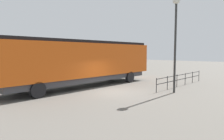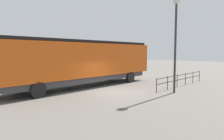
{
  "view_description": "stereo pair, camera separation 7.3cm",
  "coord_description": "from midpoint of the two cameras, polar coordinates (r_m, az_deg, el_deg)",
  "views": [
    {
      "loc": [
        10.74,
        -11.8,
        3.06
      ],
      "look_at": [
        0.33,
        -0.58,
        1.75
      ],
      "focal_mm": 33.49,
      "sensor_mm": 36.0,
      "label": 1
    },
    {
      "loc": [
        10.79,
        -11.75,
        3.06
      ],
      "look_at": [
        0.33,
        -0.58,
        1.75
      ],
      "focal_mm": 33.49,
      "sensor_mm": 36.0,
      "label": 2
    }
  ],
  "objects": [
    {
      "name": "ground_plane",
      "position": [
        16.25,
        0.41,
        -5.96
      ],
      "size": [
        120.0,
        120.0,
        0.0
      ],
      "primitive_type": "plane",
      "color": "#666059"
    },
    {
      "name": "locomotive",
      "position": [
        18.83,
        -6.94,
        2.48
      ],
      "size": [
        3.11,
        15.48,
        4.05
      ],
      "color": "#D15114",
      "rests_on": "ground_plane"
    },
    {
      "name": "lamp_post",
      "position": [
        16.42,
        16.87,
        11.51
      ],
      "size": [
        0.54,
        0.54,
        7.11
      ],
      "color": "#2D2D2D",
      "rests_on": "ground_plane"
    },
    {
      "name": "platform_fence",
      "position": [
        19.9,
        18.27,
        -2.11
      ],
      "size": [
        0.05,
        8.63,
        1.11
      ],
      "color": "black",
      "rests_on": "ground_plane"
    }
  ]
}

